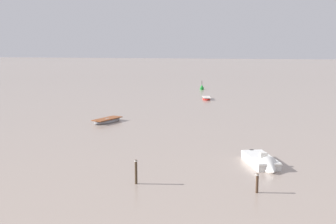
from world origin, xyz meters
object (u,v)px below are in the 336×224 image
at_px(rowboat_moored_2, 107,121).
at_px(channel_buoy, 202,88).
at_px(mooring_post_right, 257,184).
at_px(rowboat_moored_1, 206,98).
at_px(motorboat_moored_4, 264,164).
at_px(mooring_post_near, 136,173).

distance_m(rowboat_moored_2, channel_buoy, 45.45).
bearing_deg(mooring_post_right, rowboat_moored_1, 104.75).
xyz_separation_m(motorboat_moored_4, mooring_post_right, (-0.09, -6.16, 0.37)).
bearing_deg(mooring_post_near, mooring_post_right, 4.01).
xyz_separation_m(rowboat_moored_1, motorboat_moored_4, (12.78, -42.05, 0.07)).
bearing_deg(motorboat_moored_4, rowboat_moored_1, 173.43).
relative_size(rowboat_moored_2, mooring_post_near, 2.59).
relative_size(motorboat_moored_4, rowboat_moored_2, 1.11).
relative_size(rowboat_moored_1, rowboat_moored_2, 0.88).
distance_m(rowboat_moored_1, mooring_post_right, 49.86).
bearing_deg(channel_buoy, rowboat_moored_1, -75.73).
bearing_deg(channel_buoy, mooring_post_right, -75.38).
height_order(rowboat_moored_1, channel_buoy, channel_buoy).
relative_size(rowboat_moored_1, mooring_post_right, 3.04).
bearing_deg(rowboat_moored_1, mooring_post_right, 179.04).
xyz_separation_m(motorboat_moored_4, mooring_post_near, (-8.29, -6.74, 0.57)).
relative_size(motorboat_moored_4, mooring_post_right, 3.85).
height_order(rowboat_moored_2, mooring_post_right, mooring_post_right).
height_order(channel_buoy, mooring_post_right, channel_buoy).
distance_m(motorboat_moored_4, channel_buoy, 62.50).
bearing_deg(channel_buoy, mooring_post_near, -82.27).
relative_size(rowboat_moored_1, motorboat_moored_4, 0.79).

